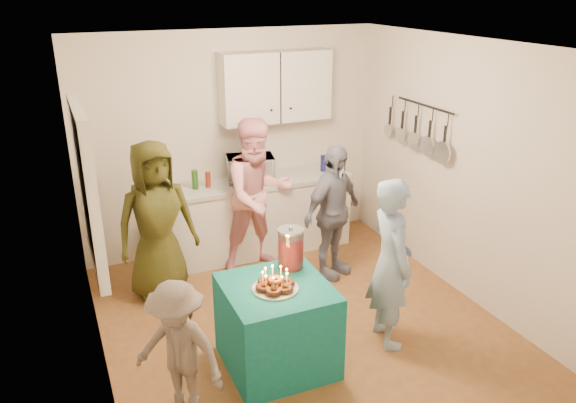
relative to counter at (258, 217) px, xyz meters
name	(u,v)px	position (x,y,z in m)	size (l,w,h in m)	color
floor	(303,325)	(-0.20, -1.70, -0.43)	(4.00, 4.00, 0.00)	brown
ceiling	(306,46)	(-0.20, -1.70, 2.17)	(4.00, 4.00, 0.00)	white
back_wall	(232,143)	(-0.20, 0.30, 0.87)	(3.60, 3.60, 0.00)	silver
left_wall	(89,233)	(-2.00, -1.70, 0.87)	(4.00, 4.00, 0.00)	silver
right_wall	(467,173)	(1.60, -1.70, 0.87)	(4.00, 4.00, 0.00)	silver
window_night	(85,189)	(-1.97, -1.40, 1.12)	(0.04, 1.00, 1.20)	black
counter	(258,217)	(0.00, 0.00, 0.00)	(2.20, 0.58, 0.86)	white
countertop	(258,182)	(0.00, 0.00, 0.46)	(2.24, 0.62, 0.05)	beige
upper_cabinet	(276,87)	(0.30, 0.15, 1.52)	(1.30, 0.30, 0.80)	white
pot_rack	(421,128)	(1.52, -1.00, 1.17)	(0.12, 1.00, 0.60)	black
microwave	(250,169)	(-0.09, 0.00, 0.63)	(0.53, 0.36, 0.29)	white
party_table	(277,326)	(-0.65, -2.13, -0.05)	(0.85, 0.85, 0.76)	#11716D
donut_cake	(275,279)	(-0.67, -2.17, 0.42)	(0.38, 0.38, 0.18)	#381C0C
punch_jar	(291,249)	(-0.41, -1.88, 0.50)	(0.22, 0.22, 0.34)	red
man_birthday	(391,263)	(0.40, -2.21, 0.35)	(0.57, 0.38, 1.56)	#98B6DD
woman_back_left	(156,222)	(-1.31, -0.59, 0.40)	(0.82, 0.53, 1.67)	#66651D
woman_back_center	(258,196)	(-0.15, -0.41, 0.44)	(0.85, 0.66, 1.74)	pink
woman_back_right	(333,212)	(0.52, -0.90, 0.32)	(0.88, 0.36, 1.50)	black
child_near_left	(178,352)	(-1.53, -2.41, 0.14)	(0.73, 0.42, 1.13)	#62564F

